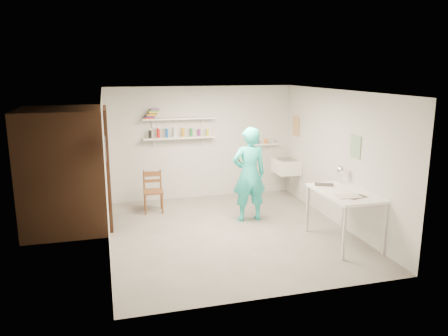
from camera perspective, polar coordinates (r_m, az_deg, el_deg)
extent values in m
cube|color=slate|center=(7.61, 0.80, -8.46)|extent=(4.00, 4.50, 0.02)
cube|color=silver|center=(7.10, 0.86, 10.06)|extent=(4.00, 4.50, 0.02)
cube|color=silver|center=(9.41, -2.97, 3.32)|extent=(4.00, 0.02, 2.40)
cube|color=silver|center=(5.19, 7.74, -4.69)|extent=(4.00, 0.02, 2.40)
cube|color=silver|center=(6.99, -15.23, -0.47)|extent=(0.02, 4.50, 2.40)
cube|color=silver|center=(8.04, 14.74, 1.27)|extent=(0.02, 4.50, 2.40)
cube|color=black|center=(8.06, -15.04, -0.18)|extent=(0.02, 0.90, 2.00)
cube|color=brown|center=(8.08, -20.10, -0.13)|extent=(1.40, 1.50, 2.10)
cube|color=brown|center=(7.89, -15.34, 7.28)|extent=(0.06, 1.05, 0.10)
cube|color=brown|center=(7.57, -14.86, -0.99)|extent=(0.06, 0.10, 2.00)
cube|color=brown|center=(8.54, -14.94, 0.56)|extent=(0.06, 0.10, 2.00)
cube|color=white|center=(9.17, -5.87, 3.97)|extent=(1.50, 0.22, 0.03)
cube|color=white|center=(9.12, -5.93, 6.45)|extent=(1.50, 0.22, 0.03)
cube|color=white|center=(9.71, 4.96, 3.11)|extent=(0.70, 0.14, 0.03)
cube|color=#334C7F|center=(6.97, -15.22, 2.44)|extent=(0.01, 0.28, 0.36)
cube|color=#995933|center=(9.55, 9.39, 5.43)|extent=(0.01, 0.34, 0.42)
cube|color=#3F724C|center=(7.51, 16.80, 2.68)|extent=(0.01, 0.30, 0.38)
cube|color=white|center=(9.51, 8.15, 0.24)|extent=(0.48, 0.60, 0.30)
imported|color=#29D1C7|center=(7.97, 3.30, -0.84)|extent=(0.64, 0.42, 1.74)
cylinder|color=beige|center=(8.11, 2.85, 1.51)|extent=(0.31, 0.04, 0.31)
cube|color=brown|center=(8.64, -9.24, -3.07)|extent=(0.40, 0.38, 0.82)
cube|color=white|center=(7.30, 15.39, -6.23)|extent=(0.77, 1.28, 0.85)
sphere|color=white|center=(7.65, 15.11, -0.29)|extent=(0.16, 0.16, 0.16)
cylinder|color=black|center=(9.08, -9.72, 4.40)|extent=(0.06, 0.06, 0.17)
cylinder|color=red|center=(9.09, -8.62, 4.46)|extent=(0.06, 0.06, 0.17)
cylinder|color=blue|center=(9.12, -7.52, 4.51)|extent=(0.06, 0.06, 0.17)
cylinder|color=white|center=(9.14, -6.43, 4.56)|extent=(0.06, 0.06, 0.17)
cylinder|color=orange|center=(9.17, -5.35, 4.61)|extent=(0.06, 0.06, 0.17)
cylinder|color=#268C3F|center=(9.20, -4.27, 4.66)|extent=(0.06, 0.06, 0.17)
cylinder|color=#8C268C|center=(9.23, -3.20, 4.71)|extent=(0.06, 0.06, 0.17)
cylinder|color=gold|center=(9.27, -2.14, 4.75)|extent=(0.06, 0.06, 0.17)
cube|color=red|center=(9.04, -9.71, 6.47)|extent=(0.18, 0.14, 0.03)
cube|color=#1933A5|center=(9.03, -9.59, 6.65)|extent=(0.18, 0.14, 0.03)
cube|color=orange|center=(9.03, -9.47, 6.83)|extent=(0.18, 0.14, 0.03)
cube|color=black|center=(9.03, -9.35, 7.02)|extent=(0.18, 0.14, 0.03)
cube|color=yellow|center=(9.03, -9.23, 7.20)|extent=(0.18, 0.14, 0.03)
cube|color=#338C4C|center=(9.03, -9.11, 7.38)|extent=(0.18, 0.14, 0.03)
cube|color=#8C3F8C|center=(9.03, -8.99, 7.56)|extent=(0.18, 0.14, 0.03)
cylinder|color=silver|center=(9.63, 3.82, 3.41)|extent=(0.07, 0.07, 0.09)
cylinder|color=#335999|center=(9.68, 4.59, 3.44)|extent=(0.07, 0.07, 0.09)
cylinder|color=orange|center=(9.72, 5.35, 3.47)|extent=(0.07, 0.07, 0.09)
cylinder|color=#999999|center=(9.77, 6.11, 3.50)|extent=(0.07, 0.07, 0.09)
cube|color=silver|center=(7.17, 15.59, -2.98)|extent=(0.30, 0.22, 0.00)
cube|color=#4C4742|center=(7.17, 15.59, -2.95)|extent=(0.30, 0.22, 0.00)
cube|color=beige|center=(7.17, 15.59, -2.92)|extent=(0.30, 0.22, 0.00)
cube|color=#383330|center=(7.17, 15.60, -2.89)|extent=(0.30, 0.22, 0.00)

